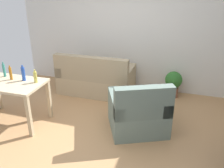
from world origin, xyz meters
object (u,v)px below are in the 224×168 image
object	(u,v)px
potted_plant	(173,82)
bottle_amber	(11,73)
bottle_tall	(4,70)
bottle_blue	(23,74)
bottle_squat	(35,77)
armchair	(138,113)
couch	(96,80)
desk	(9,88)

from	to	relation	value
potted_plant	bottle_amber	xyz separation A→B (m)	(-2.66, -1.75, 0.54)
bottle_amber	bottle_tall	bearing A→B (deg)	157.12
bottle_blue	bottle_squat	bearing A→B (deg)	-3.61
armchair	bottle_amber	world-z (taller)	bottle_amber
couch	bottle_tall	size ratio (longest dim) A/B	5.92
bottle_squat	desk	bearing A→B (deg)	-164.15
bottle_tall	bottle_amber	distance (m)	0.22
potted_plant	bottle_tall	size ratio (longest dim) A/B	2.10
bottle_blue	bottle_amber	bearing A→B (deg)	-172.59
potted_plant	bottle_tall	distance (m)	3.36
desk	bottle_blue	size ratio (longest dim) A/B	4.39
potted_plant	bottle_blue	distance (m)	3.02
couch	bottle_tall	world-z (taller)	bottle_tall
armchair	bottle_tall	bearing A→B (deg)	-20.72
couch	bottle_tall	xyz separation A→B (m)	(-1.20, -1.35, 0.57)
armchair	bottle_squat	world-z (taller)	bottle_squat
couch	bottle_squat	xyz separation A→B (m)	(-0.52, -1.43, 0.55)
desk	armchair	size ratio (longest dim) A/B	1.03
desk	potted_plant	size ratio (longest dim) A/B	2.12
bottle_blue	bottle_tall	bearing A→B (deg)	172.69
couch	desk	bearing A→B (deg)	57.80
desk	armchair	xyz separation A→B (m)	(2.19, 0.39, -0.33)
couch	desk	xyz separation A→B (m)	(-0.98, -1.56, 0.34)
armchair	bottle_squat	size ratio (longest dim) A/B	5.12
bottle_tall	bottle_squat	distance (m)	0.69
bottle_tall	couch	bearing A→B (deg)	48.42
desk	bottle_tall	xyz separation A→B (m)	(-0.22, 0.20, 0.23)
desk	bottle_tall	size ratio (longest dim) A/B	4.45
bottle_tall	bottle_amber	xyz separation A→B (m)	(0.21, -0.09, -0.01)
desk	potted_plant	distance (m)	3.25
bottle_amber	desk	bearing A→B (deg)	-82.63
couch	potted_plant	distance (m)	1.69
couch	bottle_squat	world-z (taller)	bottle_squat
couch	bottle_amber	world-z (taller)	bottle_amber
armchair	bottle_squat	xyz separation A→B (m)	(-1.72, -0.25, 0.54)
bottle_tall	bottle_blue	world-z (taller)	bottle_blue
desk	bottle_squat	xyz separation A→B (m)	(0.46, 0.13, 0.21)
bottle_tall	bottle_blue	distance (m)	0.44
desk	bottle_blue	world-z (taller)	bottle_blue
potted_plant	couch	bearing A→B (deg)	-169.35
couch	armchair	size ratio (longest dim) A/B	1.37
armchair	potted_plant	bearing A→B (deg)	-132.10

